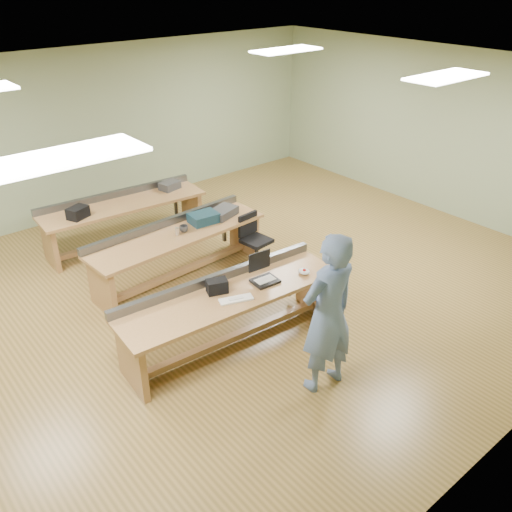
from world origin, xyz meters
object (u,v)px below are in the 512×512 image
at_px(workbench_mid, 177,244).
at_px(parts_bin_teal, 204,218).
at_px(laptop_base, 265,281).
at_px(person, 328,314).
at_px(workbench_back, 124,213).
at_px(task_chair, 255,247).
at_px(parts_bin_grey, 223,212).
at_px(mug, 184,229).
at_px(camera_bag, 217,286).
at_px(workbench_front, 230,306).
at_px(drinks_can, 177,231).

relative_size(workbench_mid, parts_bin_teal, 6.70).
bearing_deg(laptop_base, person, -91.31).
relative_size(workbench_back, task_chair, 3.31).
xyz_separation_m(task_chair, parts_bin_grey, (-0.25, 0.47, 0.51)).
bearing_deg(workbench_back, workbench_mid, -82.62).
xyz_separation_m(laptop_base, parts_bin_teal, (0.42, 1.93, 0.06)).
xyz_separation_m(workbench_back, parts_bin_teal, (0.60, -1.49, 0.27)).
bearing_deg(mug, workbench_mid, 149.54).
bearing_deg(parts_bin_teal, camera_bag, -120.29).
bearing_deg(person, task_chair, -110.18).
xyz_separation_m(person, parts_bin_grey, (0.92, 3.10, -0.14)).
relative_size(workbench_front, workbench_mid, 1.03).
relative_size(workbench_back, parts_bin_teal, 6.58).
height_order(laptop_base, camera_bag, camera_bag).
height_order(workbench_mid, parts_bin_grey, parts_bin_grey).
distance_m(workbench_back, laptop_base, 3.44).
relative_size(workbench_mid, mug, 21.96).
bearing_deg(drinks_can, parts_bin_grey, 6.44).
bearing_deg(workbench_mid, workbench_back, 89.95).
distance_m(camera_bag, drinks_can, 1.70).
height_order(person, task_chair, person).
bearing_deg(workbench_back, drinks_can, -83.85).
xyz_separation_m(workbench_mid, parts_bin_grey, (0.88, 0.03, 0.26)).
height_order(camera_bag, parts_bin_grey, camera_bag).
height_order(mug, drinks_can, drinks_can).
distance_m(parts_bin_grey, drinks_can, 0.91).
height_order(workbench_back, person, person).
distance_m(laptop_base, mug, 1.84).
xyz_separation_m(workbench_mid, laptop_base, (0.09, -1.90, 0.21)).
distance_m(laptop_base, parts_bin_teal, 1.98).
xyz_separation_m(workbench_front, workbench_mid, (0.39, 1.80, -0.00)).
bearing_deg(workbench_mid, camera_bag, -109.79).
xyz_separation_m(task_chair, mug, (-1.03, 0.39, 0.49)).
bearing_deg(parts_bin_teal, workbench_front, -116.09).
distance_m(workbench_back, parts_bin_teal, 1.63).
bearing_deg(laptop_base, task_chair, 59.60).
bearing_deg(workbench_back, mug, -79.37).
bearing_deg(laptop_base, parts_bin_grey, 72.78).
height_order(person, mug, person).
bearing_deg(camera_bag, workbench_mid, 93.66).
relative_size(laptop_base, parts_bin_teal, 0.75).
xyz_separation_m(workbench_back, laptop_base, (0.18, -3.42, 0.21)).
xyz_separation_m(workbench_mid, mug, (0.09, -0.06, 0.25)).
xyz_separation_m(mug, drinks_can, (-0.12, -0.02, 0.01)).
bearing_deg(drinks_can, mug, 7.97).
bearing_deg(workbench_mid, parts_bin_teal, 0.27).
distance_m(laptop_base, camera_bag, 0.63).
xyz_separation_m(workbench_back, person, (0.05, -4.60, 0.40)).
distance_m(parts_bin_teal, mug, 0.43).
relative_size(workbench_back, drinks_can, 24.59).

